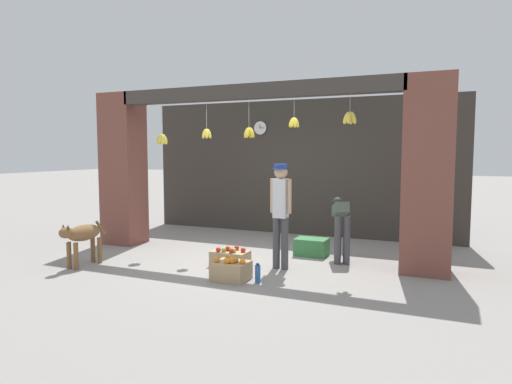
{
  "coord_description": "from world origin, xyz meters",
  "views": [
    {
      "loc": [
        3.11,
        -6.73,
        1.79
      ],
      "look_at": [
        0.0,
        0.38,
        1.09
      ],
      "focal_mm": 32.0,
      "sensor_mm": 36.0,
      "label": 1
    }
  ],
  "objects": [
    {
      "name": "water_bottle",
      "position": [
        0.7,
        -1.16,
        0.13
      ],
      "size": [
        0.07,
        0.07,
        0.27
      ],
      "color": "#2D60AD",
      "rests_on": "ground_plane"
    },
    {
      "name": "storefront_awning",
      "position": [
        -0.02,
        0.12,
        2.71
      ],
      "size": [
        4.92,
        0.28,
        0.98
      ],
      "color": "#3D3833"
    },
    {
      "name": "shop_back_wall",
      "position": [
        0.0,
        2.6,
        1.44
      ],
      "size": [
        6.82,
        0.12,
        2.88
      ],
      "primitive_type": "cube",
      "color": "#38332D",
      "rests_on": "ground_plane"
    },
    {
      "name": "produce_box_green",
      "position": [
        0.89,
        0.72,
        0.15
      ],
      "size": [
        0.54,
        0.39,
        0.3
      ],
      "primitive_type": "cube",
      "color": "#387A42",
      "rests_on": "ground_plane"
    },
    {
      "name": "dog",
      "position": [
        -2.15,
        -1.42,
        0.48
      ],
      "size": [
        0.28,
        0.9,
        0.7
      ],
      "rotation": [
        0.0,
        0.0,
        -1.63
      ],
      "color": "brown",
      "rests_on": "ground_plane"
    },
    {
      "name": "ground_plane",
      "position": [
        0.0,
        0.0,
        0.0
      ],
      "size": [
        60.0,
        60.0,
        0.0
      ],
      "primitive_type": "plane",
      "color": "gray"
    },
    {
      "name": "fruit_crate_oranges",
      "position": [
        0.3,
        -1.17,
        0.14
      ],
      "size": [
        0.47,
        0.42,
        0.33
      ],
      "color": "tan",
      "rests_on": "ground_plane"
    },
    {
      "name": "shop_pillar_right",
      "position": [
        2.76,
        0.3,
        1.44
      ],
      "size": [
        0.7,
        0.6,
        2.88
      ],
      "primitive_type": "cube",
      "color": "brown",
      "rests_on": "ground_plane"
    },
    {
      "name": "shop_pillar_left",
      "position": [
        -2.76,
        0.3,
        1.44
      ],
      "size": [
        0.7,
        0.6,
        2.88
      ],
      "primitive_type": "cube",
      "color": "brown",
      "rests_on": "ground_plane"
    },
    {
      "name": "fruit_crate_apples",
      "position": [
        -0.06,
        -0.49,
        0.13
      ],
      "size": [
        0.57,
        0.34,
        0.31
      ],
      "color": "tan",
      "rests_on": "ground_plane"
    },
    {
      "name": "worker_stooping",
      "position": [
        1.44,
        0.52,
        0.67
      ],
      "size": [
        0.44,
        0.75,
        1.01
      ],
      "rotation": [
        0.0,
        0.0,
        0.36
      ],
      "color": "#424247",
      "rests_on": "ground_plane"
    },
    {
      "name": "wall_clock",
      "position": [
        -0.83,
        2.52,
        2.3
      ],
      "size": [
        0.31,
        0.03,
        0.31
      ],
      "color": "black"
    },
    {
      "name": "shopkeeper",
      "position": [
        0.72,
        -0.32,
        0.94
      ],
      "size": [
        0.34,
        0.26,
        1.6
      ],
      "rotation": [
        0.0,
        0.0,
        3.1
      ],
      "color": "#424247",
      "rests_on": "ground_plane"
    }
  ]
}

